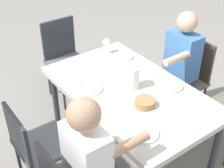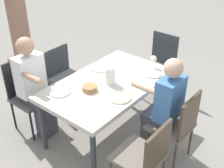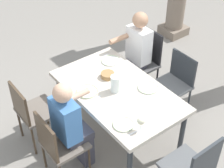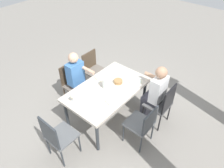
# 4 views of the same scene
# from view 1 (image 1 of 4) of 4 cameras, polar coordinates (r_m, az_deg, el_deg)

# --- Properties ---
(ground_plane) EXTENTS (16.00, 16.00, 0.00)m
(ground_plane) POSITION_cam_1_polar(r_m,az_deg,el_deg) (3.33, 2.70, -11.62)
(ground_plane) COLOR gray
(dining_table) EXTENTS (1.61, 0.96, 0.76)m
(dining_table) POSITION_cam_1_polar(r_m,az_deg,el_deg) (2.88, 3.07, -1.95)
(dining_table) COLOR beige
(dining_table) RESTS_ON ground
(chair_mid_north) EXTENTS (0.44, 0.44, 0.88)m
(chair_mid_north) POSITION_cam_1_polar(r_m,az_deg,el_deg) (2.71, -13.65, -10.39)
(chair_mid_north) COLOR #5B5E61
(chair_mid_north) RESTS_ON ground
(chair_mid_south) EXTENTS (0.44, 0.44, 0.91)m
(chair_mid_south) POSITION_cam_1_polar(r_m,az_deg,el_deg) (3.57, 13.42, 1.65)
(chair_mid_south) COLOR #6A6158
(chair_mid_south) RESTS_ON ground
(chair_head_east) EXTENTS (0.44, 0.44, 0.97)m
(chair_head_east) POSITION_cam_1_polar(r_m,az_deg,el_deg) (3.83, -8.58, 5.18)
(chair_head_east) COLOR #5B5E61
(chair_head_east) RESTS_ON ground
(diner_woman_green) EXTENTS (0.35, 0.49, 1.27)m
(diner_woman_green) POSITION_cam_1_polar(r_m,az_deg,el_deg) (3.36, 11.61, 2.92)
(diner_woman_green) COLOR #3F3F4C
(diner_woman_green) RESTS_ON ground
(diner_man_white) EXTENTS (0.35, 0.50, 1.30)m
(diner_man_white) POSITION_cam_1_polar(r_m,az_deg,el_deg) (2.23, -2.99, -14.80)
(diner_man_white) COLOR #3F3F4C
(diner_man_white) RESTS_ON ground
(plate_0) EXTENTS (0.25, 0.25, 0.02)m
(plate_0) POSITION_cam_1_polar(r_m,az_deg,el_deg) (2.38, 5.56, -8.70)
(plate_0) COLOR white
(plate_0) RESTS_ON dining_table
(fork_0) EXTENTS (0.03, 0.17, 0.01)m
(fork_0) POSITION_cam_1_polar(r_m,az_deg,el_deg) (2.31, 8.02, -10.81)
(fork_0) COLOR silver
(fork_0) RESTS_ON dining_table
(spoon_0) EXTENTS (0.02, 0.17, 0.01)m
(spoon_0) POSITION_cam_1_polar(r_m,az_deg,el_deg) (2.47, 3.27, -6.92)
(spoon_0) COLOR silver
(spoon_0) RESTS_ON dining_table
(plate_1) EXTENTS (0.26, 0.26, 0.02)m
(plate_1) POSITION_cam_1_polar(r_m,az_deg,el_deg) (2.91, 10.26, -0.24)
(plate_1) COLOR silver
(plate_1) RESTS_ON dining_table
(fork_1) EXTENTS (0.03, 0.17, 0.01)m
(fork_1) POSITION_cam_1_polar(r_m,az_deg,el_deg) (2.83, 12.37, -1.71)
(fork_1) COLOR silver
(fork_1) RESTS_ON dining_table
(spoon_1) EXTENTS (0.03, 0.17, 0.01)m
(spoon_1) POSITION_cam_1_polar(r_m,az_deg,el_deg) (2.99, 8.25, 0.98)
(spoon_1) COLOR silver
(spoon_1) RESTS_ON dining_table
(plate_2) EXTENTS (0.24, 0.24, 0.02)m
(plate_2) POSITION_cam_1_polar(r_m,az_deg,el_deg) (2.82, -4.17, -0.87)
(plate_2) COLOR white
(plate_2) RESTS_ON dining_table
(fork_2) EXTENTS (0.02, 0.17, 0.01)m
(fork_2) POSITION_cam_1_polar(r_m,az_deg,el_deg) (2.72, -2.47, -2.43)
(fork_2) COLOR silver
(fork_2) RESTS_ON dining_table
(spoon_2) EXTENTS (0.02, 0.17, 0.01)m
(spoon_2) POSITION_cam_1_polar(r_m,az_deg,el_deg) (2.93, -5.74, 0.40)
(spoon_2) COLOR silver
(spoon_2) RESTS_ON dining_table
(plate_3) EXTENTS (0.22, 0.22, 0.02)m
(plate_3) POSITION_cam_1_polar(r_m,az_deg,el_deg) (3.33, 2.02, 5.09)
(plate_3) COLOR white
(plate_3) RESTS_ON dining_table
(wine_glass_3) EXTENTS (0.08, 0.08, 0.17)m
(wine_glass_3) POSITION_cam_1_polar(r_m,az_deg,el_deg) (3.34, -0.99, 7.43)
(wine_glass_3) COLOR white
(wine_glass_3) RESTS_ON dining_table
(fork_3) EXTENTS (0.04, 0.17, 0.01)m
(fork_3) POSITION_cam_1_polar(r_m,az_deg,el_deg) (3.23, 3.65, 3.95)
(fork_3) COLOR silver
(fork_3) RESTS_ON dining_table
(spoon_3) EXTENTS (0.03, 0.17, 0.01)m
(spoon_3) POSITION_cam_1_polar(r_m,az_deg,el_deg) (3.44, 0.49, 5.99)
(spoon_3) COLOR silver
(spoon_3) RESTS_ON dining_table
(water_pitcher) EXTENTS (0.12, 0.12, 0.21)m
(water_pitcher) POSITION_cam_1_polar(r_m,az_deg,el_deg) (2.80, 3.80, 0.97)
(water_pitcher) COLOR white
(water_pitcher) RESTS_ON dining_table
(bread_basket) EXTENTS (0.17, 0.17, 0.06)m
(bread_basket) POSITION_cam_1_polar(r_m,az_deg,el_deg) (2.63, 5.97, -3.36)
(bread_basket) COLOR #9E7547
(bread_basket) RESTS_ON dining_table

